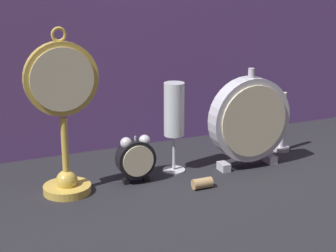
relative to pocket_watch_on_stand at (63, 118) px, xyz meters
The scene contains 8 objects.
ground_plane 0.29m from the pocket_watch_on_stand, 22.60° to the right, with size 4.00×4.00×0.00m, color #232328.
fabric_backdrop_drape 0.38m from the pocket_watch_on_stand, 46.91° to the left, with size 1.47×0.01×0.71m, color #6B478E.
pocket_watch_on_stand is the anchor object (origin of this frame).
alarm_clock_twin_bell 0.18m from the pocket_watch_on_stand, ahead, with size 0.08×0.03×0.10m.
mantel_clock_silver 0.42m from the pocket_watch_on_stand, ahead, with size 0.19×0.04×0.23m.
champagne_flute 0.25m from the pocket_watch_on_stand, ahead, with size 0.05×0.05×0.20m.
brass_candlestick 0.56m from the pocket_watch_on_stand, ahead, with size 0.04×0.04×0.15m.
wine_cork 0.31m from the pocket_watch_on_stand, 19.34° to the right, with size 0.02×0.02×0.04m, color tan.
Camera 1 is at (-0.46, -0.96, 0.46)m, focal length 60.00 mm.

